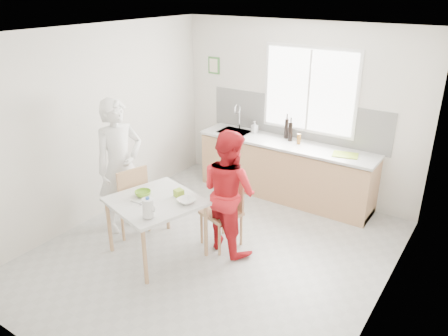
# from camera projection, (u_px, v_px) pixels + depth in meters

# --- Properties ---
(ground) EXTENTS (4.50, 4.50, 0.00)m
(ground) POSITION_uv_depth(u_px,v_px,m) (214.00, 253.00, 5.58)
(ground) COLOR #B7B7B2
(ground) RESTS_ON ground
(room_shell) EXTENTS (4.50, 4.50, 4.50)m
(room_shell) POSITION_uv_depth(u_px,v_px,m) (213.00, 130.00, 4.94)
(room_shell) COLOR silver
(room_shell) RESTS_ON ground
(window) EXTENTS (1.50, 0.06, 1.30)m
(window) POSITION_uv_depth(u_px,v_px,m) (310.00, 90.00, 6.52)
(window) COLOR white
(window) RESTS_ON room_shell
(backsplash) EXTENTS (3.00, 0.02, 0.65)m
(backsplash) POSITION_uv_depth(u_px,v_px,m) (296.00, 119.00, 6.82)
(backsplash) COLOR white
(backsplash) RESTS_ON room_shell
(picture_frame) EXTENTS (0.22, 0.03, 0.28)m
(picture_frame) POSITION_uv_depth(u_px,v_px,m) (214.00, 65.00, 7.34)
(picture_frame) COLOR #44823B
(picture_frame) RESTS_ON room_shell
(kitchen_counter) EXTENTS (2.84, 0.64, 1.37)m
(kitchen_counter) POSITION_uv_depth(u_px,v_px,m) (284.00, 172.00, 6.91)
(kitchen_counter) COLOR tan
(kitchen_counter) RESTS_ON ground
(dining_table) EXTENTS (1.22, 1.22, 0.76)m
(dining_table) POSITION_uv_depth(u_px,v_px,m) (156.00, 206.00, 5.31)
(dining_table) COLOR silver
(dining_table) RESTS_ON ground
(chair_left) EXTENTS (0.56, 0.56, 0.98)m
(chair_left) POSITION_uv_depth(u_px,v_px,m) (129.00, 197.00, 5.84)
(chair_left) COLOR tan
(chair_left) RESTS_ON ground
(chair_far) EXTENTS (0.53, 0.53, 0.93)m
(chair_far) POSITION_uv_depth(u_px,v_px,m) (225.00, 208.00, 5.62)
(chair_far) COLOR tan
(chair_far) RESTS_ON ground
(person_white) EXTENTS (0.61, 0.77, 1.85)m
(person_white) POSITION_uv_depth(u_px,v_px,m) (120.00, 166.00, 5.82)
(person_white) COLOR white
(person_white) RESTS_ON ground
(person_red) EXTENTS (0.91, 0.79, 1.59)m
(person_red) POSITION_uv_depth(u_px,v_px,m) (229.00, 192.00, 5.41)
(person_red) COLOR red
(person_red) RESTS_ON ground
(bowl_green) EXTENTS (0.25, 0.25, 0.06)m
(bowl_green) POSITION_uv_depth(u_px,v_px,m) (143.00, 193.00, 5.38)
(bowl_green) COLOR #7BB529
(bowl_green) RESTS_ON dining_table
(bowl_white) EXTENTS (0.26, 0.26, 0.05)m
(bowl_white) POSITION_uv_depth(u_px,v_px,m) (186.00, 201.00, 5.21)
(bowl_white) COLOR white
(bowl_white) RESTS_ON dining_table
(milk_jug) EXTENTS (0.19, 0.13, 0.24)m
(milk_jug) POSITION_uv_depth(u_px,v_px,m) (148.00, 208.00, 4.84)
(milk_jug) COLOR white
(milk_jug) RESTS_ON dining_table
(green_box) EXTENTS (0.12, 0.12, 0.09)m
(green_box) POSITION_uv_depth(u_px,v_px,m) (179.00, 193.00, 5.36)
(green_box) COLOR #8CB329
(green_box) RESTS_ON dining_table
(spoon) EXTENTS (0.16, 0.02, 0.01)m
(spoon) POSITION_uv_depth(u_px,v_px,m) (136.00, 202.00, 5.20)
(spoon) COLOR #A5A5AA
(spoon) RESTS_ON dining_table
(cutting_board) EXTENTS (0.40, 0.32, 0.01)m
(cutting_board) POSITION_uv_depth(u_px,v_px,m) (345.00, 155.00, 6.21)
(cutting_board) COLOR #92B529
(cutting_board) RESTS_ON kitchen_counter
(wine_bottle_a) EXTENTS (0.07, 0.07, 0.32)m
(wine_bottle_a) POSITION_uv_depth(u_px,v_px,m) (287.00, 128.00, 6.83)
(wine_bottle_a) COLOR black
(wine_bottle_a) RESTS_ON kitchen_counter
(wine_bottle_b) EXTENTS (0.07, 0.07, 0.30)m
(wine_bottle_b) POSITION_uv_depth(u_px,v_px,m) (290.00, 132.00, 6.72)
(wine_bottle_b) COLOR black
(wine_bottle_b) RESTS_ON kitchen_counter
(jar_amber) EXTENTS (0.06, 0.06, 0.16)m
(jar_amber) POSITION_uv_depth(u_px,v_px,m) (299.00, 139.00, 6.61)
(jar_amber) COLOR brown
(jar_amber) RESTS_ON kitchen_counter
(soap_bottle) EXTENTS (0.11, 0.11, 0.19)m
(soap_bottle) POSITION_uv_depth(u_px,v_px,m) (255.00, 127.00, 7.12)
(soap_bottle) COLOR #999999
(soap_bottle) RESTS_ON kitchen_counter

